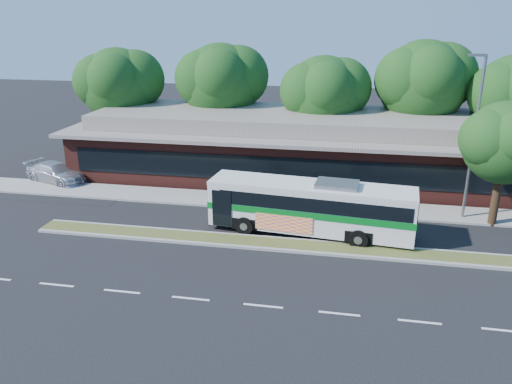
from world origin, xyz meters
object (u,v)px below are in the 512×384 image
(lamp_post, at_px, (474,134))
(sedan, at_px, (56,173))
(transit_bus, at_px, (311,204))
(sidewalk_tree, at_px, (511,141))

(lamp_post, bearing_deg, sedan, 176.08)
(transit_bus, bearing_deg, lamp_post, 29.42)
(lamp_post, distance_m, sedan, 26.68)
(lamp_post, xyz_separation_m, sedan, (-26.28, 1.80, -4.23))
(sedan, bearing_deg, lamp_post, -75.14)
(lamp_post, height_order, sidewalk_tree, lamp_post)
(transit_bus, height_order, sidewalk_tree, sidewalk_tree)
(transit_bus, relative_size, sidewalk_tree, 1.58)
(sedan, bearing_deg, sidewalk_tree, -76.11)
(sedan, distance_m, sidewalk_tree, 28.43)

